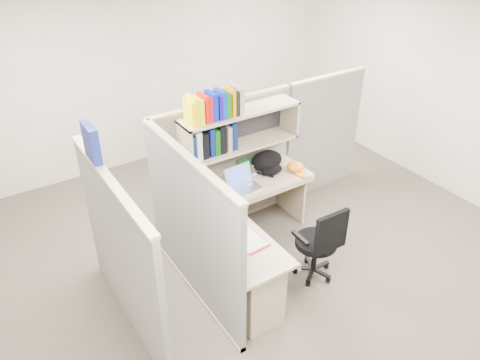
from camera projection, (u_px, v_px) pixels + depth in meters
ground at (266, 261)px, 5.30m from camera, size 6.00×6.00×0.00m
room_shell at (271, 131)px, 4.46m from camera, size 6.00×6.00×6.00m
cubicle at (216, 184)px, 4.98m from camera, size 3.79×1.84×1.95m
desk at (251, 258)px, 4.68m from camera, size 1.74×1.75×0.73m
laptop at (245, 180)px, 5.17m from camera, size 0.38×0.38×0.25m
backpack at (269, 163)px, 5.51m from camera, size 0.46×0.39×0.24m
orange_cap at (295, 167)px, 5.56m from camera, size 0.20×0.23×0.11m
snack_canister at (226, 221)px, 4.65m from camera, size 0.09×0.09×0.09m
tissue_box at (230, 245)px, 4.24m from camera, size 0.16×0.16×0.21m
mouse at (249, 184)px, 5.29m from camera, size 0.12×0.09×0.04m
paper_cup at (228, 175)px, 5.39m from camera, size 0.09×0.09×0.10m
book_stack at (249, 166)px, 5.56m from camera, size 0.24×0.29×0.12m
loose_paper at (249, 240)px, 4.46m from camera, size 0.25×0.32×0.00m
task_chair at (318, 253)px, 4.91m from camera, size 0.49×0.45×0.93m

